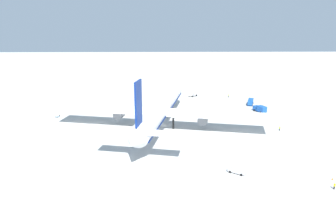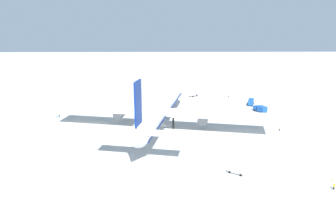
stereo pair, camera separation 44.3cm
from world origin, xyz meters
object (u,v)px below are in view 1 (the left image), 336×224
Objects in this scene: traffic_cone_2 at (332,179)px; ground_worker_1 at (334,186)px; service_truck_3 at (251,102)px; ground_worker_0 at (228,96)px; service_truck_1 at (193,94)px; traffic_cone_0 at (230,99)px; service_truck_0 at (260,109)px; traffic_cone_1 at (90,103)px; airliner at (161,108)px; traffic_cone_3 at (77,103)px; ground_worker_2 at (280,128)px; service_van at (237,170)px; baggage_cart_0 at (57,115)px.

ground_worker_1 is at bearing 156.35° from traffic_cone_2.
ground_worker_0 is (15.73, 7.52, -0.71)m from service_truck_3.
service_truck_1 reaches higher than traffic_cone_0.
service_truck_1 is (31.11, 27.04, -0.25)m from service_truck_0.
traffic_cone_1 is (84.31, 77.28, -0.59)m from ground_worker_1.
airliner is at bearing -135.82° from traffic_cone_1.
airliner is 147.45× the size of traffic_cone_0.
traffic_cone_1 is at bearing 44.18° from airliner.
service_truck_3 is 79.86m from ground_worker_1.
traffic_cone_2 is at bearing -132.72° from traffic_cone_3.
service_truck_1 is at bearing -18.94° from airliner.
airliner is at bearing 82.61° from ground_worker_2.
traffic_cone_2 is at bearing -135.14° from traffic_cone_1.
airliner reaches higher than service_van.
traffic_cone_0 is at bearing -84.46° from traffic_cone_1.
airliner reaches higher than traffic_cone_1.
service_van is 2.92× the size of ground_worker_1.
traffic_cone_0 is (11.34, 7.58, -1.32)m from service_truck_3.
service_truck_1 is 3.02× the size of ground_worker_1.
traffic_cone_0 is (48.80, 8.36, -0.61)m from ground_worker_2.
traffic_cone_0 is 77.41m from traffic_cone_3.
airliner is at bearing 45.42° from traffic_cone_2.
service_truck_1 is at bearing 14.24° from ground_worker_1.
service_truck_3 is 75.24m from traffic_cone_2.
ground_worker_0 reaches higher than traffic_cone_1.
traffic_cone_0 is at bearing 9.72° from ground_worker_2.
ground_worker_1 is (-67.10, 2.12, -0.73)m from service_truck_0.
airliner is at bearing 140.28° from traffic_cone_0.
traffic_cone_2 is at bearing -99.96° from service_van.
service_truck_0 reaches higher than traffic_cone_1.
airliner reaches higher than service_truck_0.
ground_worker_2 is 37.78m from traffic_cone_2.
ground_worker_0 is 95.78m from ground_worker_1.
service_truck_3 is at bearing -125.04° from service_truck_1.
airliner is 46.53× the size of ground_worker_2.
traffic_cone_1 is at bearing -82.19° from traffic_cone_3.
ground_worker_0 is 3.16× the size of traffic_cone_1.
traffic_cone_2 is at bearing -23.65° from ground_worker_1.
ground_worker_0 is (28.48, 8.39, -0.71)m from service_truck_0.
traffic_cone_0 is at bearing 179.26° from ground_worker_0.
traffic_cone_1 is at bearing 104.87° from service_truck_1.
service_van reaches higher than ground_worker_0.
ground_worker_2 reaches higher than traffic_cone_2.
airliner is 16.33× the size of service_van.
service_truck_0 is 87.04m from traffic_cone_3.
service_truck_0 is 4.03× the size of ground_worker_0.
baggage_cart_0 is at bearing 72.73° from airliner.
baggage_cart_0 is (-36.37, 61.30, -0.57)m from service_truck_1.
airliner reaches higher than baggage_cart_0.
ground_worker_0 is at bearing 25.55° from service_truck_3.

